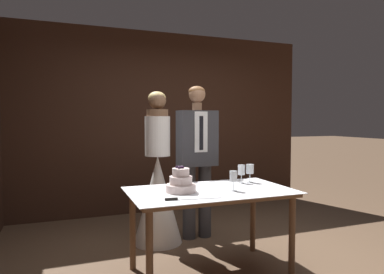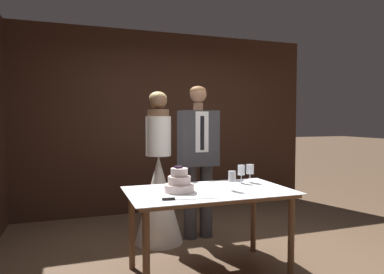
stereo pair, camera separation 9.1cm
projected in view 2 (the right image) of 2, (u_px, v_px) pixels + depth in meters
ground_plane at (227, 267)px, 3.20m from camera, size 40.00×40.00×0.00m
wall_back at (167, 122)px, 5.20m from camera, size 4.58×0.12×2.68m
cake_table at (209, 199)px, 3.03m from camera, size 1.45×0.84×0.76m
tiered_cake at (179, 183)px, 2.95m from camera, size 0.26×0.26×0.23m
cake_knife at (180, 199)px, 2.66m from camera, size 0.46×0.09×0.02m
wine_glass_near at (250, 170)px, 3.38m from camera, size 0.08×0.08×0.18m
wine_glass_middle at (241, 171)px, 3.35m from camera, size 0.07×0.07×0.18m
wine_glass_far at (232, 177)px, 2.98m from camera, size 0.07×0.07×0.18m
bride at (159, 188)px, 3.82m from camera, size 0.54×0.54×1.69m
groom at (198, 154)px, 3.96m from camera, size 0.44×0.25×1.77m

